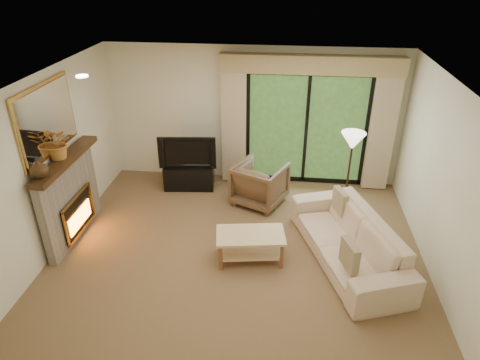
# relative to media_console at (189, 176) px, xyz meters

# --- Properties ---
(floor) EXTENTS (5.50, 5.50, 0.00)m
(floor) POSITION_rel_media_console_xyz_m (1.17, -1.95, -0.23)
(floor) COLOR brown
(floor) RESTS_ON ground
(ceiling) EXTENTS (5.50, 5.50, 0.00)m
(ceiling) POSITION_rel_media_console_xyz_m (1.17, -1.95, 2.37)
(ceiling) COLOR white
(ceiling) RESTS_ON ground
(wall_back) EXTENTS (5.00, 0.00, 5.00)m
(wall_back) POSITION_rel_media_console_xyz_m (1.17, 0.55, 1.07)
(wall_back) COLOR #F3EBC9
(wall_back) RESTS_ON ground
(wall_front) EXTENTS (5.00, 0.00, 5.00)m
(wall_front) POSITION_rel_media_console_xyz_m (1.17, -4.45, 1.07)
(wall_front) COLOR #F3EBC9
(wall_front) RESTS_ON ground
(wall_left) EXTENTS (0.00, 5.00, 5.00)m
(wall_left) POSITION_rel_media_console_xyz_m (-1.58, -1.95, 1.07)
(wall_left) COLOR #F3EBC9
(wall_left) RESTS_ON ground
(wall_right) EXTENTS (0.00, 5.00, 5.00)m
(wall_right) POSITION_rel_media_console_xyz_m (3.92, -1.95, 1.07)
(wall_right) COLOR #F3EBC9
(wall_right) RESTS_ON ground
(fireplace) EXTENTS (0.24, 1.70, 1.37)m
(fireplace) POSITION_rel_media_console_xyz_m (-1.46, -1.75, 0.45)
(fireplace) COLOR gray
(fireplace) RESTS_ON floor
(mirror) EXTENTS (0.07, 1.45, 1.02)m
(mirror) POSITION_rel_media_console_xyz_m (-1.55, -1.75, 1.72)
(mirror) COLOR #B98B40
(mirror) RESTS_ON wall_left
(sliding_door) EXTENTS (2.26, 0.10, 2.16)m
(sliding_door) POSITION_rel_media_console_xyz_m (2.17, 0.50, 0.87)
(sliding_door) COLOR black
(sliding_door) RESTS_ON floor
(curtain_left) EXTENTS (0.45, 0.18, 2.35)m
(curtain_left) POSITION_rel_media_console_xyz_m (0.82, 0.39, 0.97)
(curtain_left) COLOR tan
(curtain_left) RESTS_ON floor
(curtain_right) EXTENTS (0.45, 0.18, 2.35)m
(curtain_right) POSITION_rel_media_console_xyz_m (3.52, 0.39, 0.97)
(curtain_right) COLOR tan
(curtain_right) RESTS_ON floor
(cornice) EXTENTS (3.20, 0.24, 0.32)m
(cornice) POSITION_rel_media_console_xyz_m (2.17, 0.41, 2.09)
(cornice) COLOR tan
(cornice) RESTS_ON wall_back
(media_console) EXTENTS (0.97, 0.51, 0.47)m
(media_console) POSITION_rel_media_console_xyz_m (0.00, 0.00, 0.00)
(media_console) COLOR black
(media_console) RESTS_ON floor
(tv) EXTENTS (1.07, 0.25, 0.61)m
(tv) POSITION_rel_media_console_xyz_m (0.00, -0.00, 0.54)
(tv) COLOR black
(tv) RESTS_ON media_console
(armchair) EXTENTS (1.09, 1.10, 0.77)m
(armchair) POSITION_rel_media_console_xyz_m (1.38, -0.41, 0.15)
(armchair) COLOR brown
(armchair) RESTS_ON floor
(sofa) EXTENTS (1.67, 2.55, 0.69)m
(sofa) POSITION_rel_media_console_xyz_m (2.78, -1.89, 0.11)
(sofa) COLOR beige
(sofa) RESTS_ON floor
(pillow_near) EXTENTS (0.22, 0.39, 0.38)m
(pillow_near) POSITION_rel_media_console_xyz_m (2.70, -2.57, 0.35)
(pillow_near) COLOR #4F3021
(pillow_near) RESTS_ON sofa
(pillow_far) EXTENTS (0.22, 0.38, 0.37)m
(pillow_far) POSITION_rel_media_console_xyz_m (2.70, -1.20, 0.34)
(pillow_far) COLOR #4F3021
(pillow_far) RESTS_ON sofa
(coffee_table) EXTENTS (1.05, 0.68, 0.44)m
(coffee_table) POSITION_rel_media_console_xyz_m (1.37, -2.05, -0.01)
(coffee_table) COLOR #DFBB82
(coffee_table) RESTS_ON floor
(floor_lamp) EXTENTS (0.50, 0.50, 1.48)m
(floor_lamp) POSITION_rel_media_console_xyz_m (2.88, -0.55, 0.51)
(floor_lamp) COLOR #FFEACC
(floor_lamp) RESTS_ON floor
(vase) EXTENTS (0.28, 0.28, 0.27)m
(vase) POSITION_rel_media_console_xyz_m (-1.44, -2.37, 1.27)
(vase) COLOR #372310
(vase) RESTS_ON fireplace
(branches) EXTENTS (0.54, 0.51, 0.49)m
(branches) POSITION_rel_media_console_xyz_m (-1.44, -1.80, 1.38)
(branches) COLOR #C47B30
(branches) RESTS_ON fireplace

